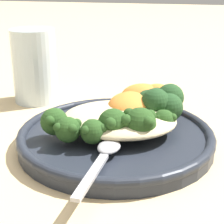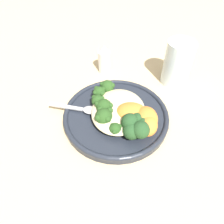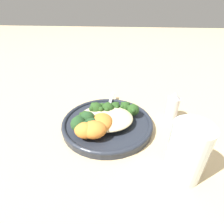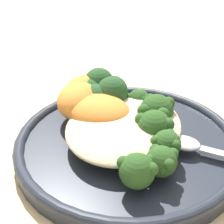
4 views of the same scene
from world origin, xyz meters
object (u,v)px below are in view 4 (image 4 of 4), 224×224
sweet_potato_chunk_2 (100,112)px  kale_tuft (102,92)px  broccoli_stalk_0 (124,156)px  spoon (200,148)px  broccoli_stalk_5 (125,113)px  sweet_potato_chunk_1 (79,100)px  plate (124,144)px  quinoa_mound (124,126)px  sweet_potato_chunk_0 (82,92)px  broccoli_stalk_1 (144,154)px  broccoli_stalk_3 (143,128)px  broccoli_stalk_4 (153,113)px  broccoli_stalk_2 (152,142)px

sweet_potato_chunk_2 → kale_tuft: bearing=-161.8°
broccoli_stalk_0 → spoon: bearing=84.6°
broccoli_stalk_5 → sweet_potato_chunk_1: sweet_potato_chunk_1 is taller
plate → broccoli_stalk_5: size_ratio=1.97×
quinoa_mound → spoon: (-0.00, 0.08, -0.01)m
sweet_potato_chunk_0 → sweet_potato_chunk_1: same height
broccoli_stalk_1 → sweet_potato_chunk_1: size_ratio=1.89×
sweet_potato_chunk_0 → plate: bearing=57.4°
sweet_potato_chunk_2 → broccoli_stalk_3: bearing=77.5°
broccoli_stalk_5 → sweet_potato_chunk_2: size_ratio=1.72×
broccoli_stalk_3 → spoon: broccoli_stalk_3 is taller
broccoli_stalk_4 → kale_tuft: bearing=119.8°
sweet_potato_chunk_1 → spoon: 0.15m
sweet_potato_chunk_0 → sweet_potato_chunk_1: 0.02m
plate → broccoli_stalk_5: bearing=-162.3°
quinoa_mound → kale_tuft: (-0.05, -0.04, 0.01)m
broccoli_stalk_2 → sweet_potato_chunk_2: 0.07m
plate → spoon: bearing=92.5°
broccoli_stalk_5 → kale_tuft: (-0.02, -0.04, 0.01)m
sweet_potato_chunk_0 → spoon: bearing=74.9°
sweet_potato_chunk_2 → sweet_potato_chunk_1: bearing=-111.7°
sweet_potato_chunk_0 → kale_tuft: bearing=102.8°
broccoli_stalk_4 → broccoli_stalk_5: broccoli_stalk_4 is taller
broccoli_stalk_1 → broccoli_stalk_5: size_ratio=0.94×
broccoli_stalk_1 → broccoli_stalk_4: broccoli_stalk_4 is taller
quinoa_mound → broccoli_stalk_1: 0.05m
sweet_potato_chunk_1 → spoon: sweet_potato_chunk_1 is taller
broccoli_stalk_1 → sweet_potato_chunk_1: bearing=173.4°
sweet_potato_chunk_2 → plate: bearing=71.0°
broccoli_stalk_5 → kale_tuft: 0.04m
quinoa_mound → broccoli_stalk_4: broccoli_stalk_4 is taller
broccoli_stalk_3 → broccoli_stalk_5: broccoli_stalk_3 is taller
plate → quinoa_mound: (-0.00, -0.00, 0.02)m
broccoli_stalk_1 → broccoli_stalk_3: (-0.04, -0.01, 0.00)m
plate → sweet_potato_chunk_1: bearing=-110.3°
broccoli_stalk_5 → broccoli_stalk_1: bearing=-133.0°
broccoli_stalk_5 → quinoa_mound: bearing=-148.6°
sweet_potato_chunk_1 → kale_tuft: (-0.03, 0.02, 0.00)m
broccoli_stalk_2 → broccoli_stalk_5: bearing=138.7°
broccoli_stalk_5 → kale_tuft: size_ratio=1.88×
broccoli_stalk_2 → kale_tuft: kale_tuft is taller
broccoli_stalk_3 → quinoa_mound: bearing=155.2°
plate → quinoa_mound: bearing=-157.4°
broccoli_stalk_4 → sweet_potato_chunk_2: 0.06m
broccoli_stalk_5 → sweet_potato_chunk_0: size_ratio=2.58×
plate → broccoli_stalk_0: broccoli_stalk_0 is taller
quinoa_mound → broccoli_stalk_3: bearing=80.6°
sweet_potato_chunk_1 → kale_tuft: kale_tuft is taller
broccoli_stalk_5 → sweet_potato_chunk_0: sweet_potato_chunk_0 is taller
broccoli_stalk_3 → broccoli_stalk_4: bearing=70.8°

